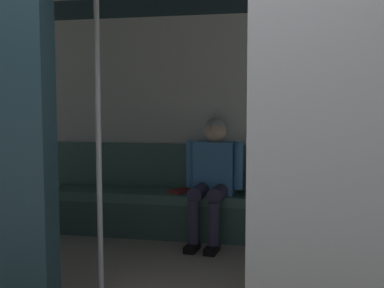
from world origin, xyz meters
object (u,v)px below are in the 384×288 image
at_px(bench_seat, 207,204).
at_px(handbag, 262,186).
at_px(train_car, 177,76).
at_px(person_seated, 213,172).
at_px(book, 181,191).
at_px(grab_pole_door, 99,137).

bearing_deg(bench_seat, handbag, -176.27).
distance_m(train_car, bench_seat, 1.46).
bearing_deg(person_seated, bench_seat, -39.32).
height_order(book, grab_pole_door, grab_pole_door).
bearing_deg(train_car, book, -78.98).
relative_size(train_car, grab_pole_door, 2.97).
height_order(bench_seat, handbag, handbag).
bearing_deg(book, handbag, -148.17).
distance_m(person_seated, book, 0.40).
height_order(train_car, handbag, train_car).
height_order(person_seated, handbag, person_seated).
bearing_deg(handbag, grab_pole_door, 56.16).
height_order(bench_seat, book, book).
xyz_separation_m(person_seated, grab_pole_door, (0.54, 1.40, 0.42)).
bearing_deg(grab_pole_door, handbag, -123.84).
relative_size(person_seated, grab_pole_door, 0.54).
xyz_separation_m(handbag, book, (0.78, 0.00, -0.07)).
bearing_deg(train_car, handbag, -123.24).
distance_m(train_car, book, 1.40).
distance_m(book, grab_pole_door, 1.62).
height_order(bench_seat, grab_pole_door, grab_pole_door).
bearing_deg(person_seated, handbag, -169.20).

